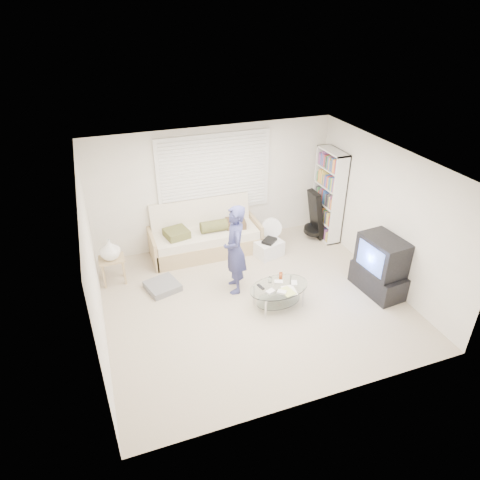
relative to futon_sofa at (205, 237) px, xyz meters
name	(u,v)px	position (x,y,z in m)	size (l,w,h in m)	color
ground	(253,300)	(0.34, -1.88, -0.36)	(5.00, 5.00, 0.00)	tan
room_shell	(244,205)	(0.34, -1.40, 1.27)	(5.02, 4.52, 2.51)	white
window_blinds	(215,174)	(0.34, 0.32, 1.19)	(2.32, 0.08, 1.62)	silver
futon_sofa	(205,237)	(0.00, 0.00, 0.00)	(2.22, 0.89, 1.08)	tan
grey_floor_pillow	(162,286)	(-1.09, -1.00, -0.29)	(0.54, 0.54, 0.12)	slate
side_table	(110,251)	(-1.88, -0.48, 0.31)	(0.45, 0.36, 0.90)	tan
bookshelf	(329,195)	(2.66, -0.24, 0.62)	(0.31, 0.82, 1.96)	white
guitar_case	(315,218)	(2.39, -0.24, 0.13)	(0.40, 0.40, 1.09)	black
floor_fan	(270,231)	(1.31, -0.34, 0.06)	(0.44, 0.29, 0.72)	white
storage_bin	(269,248)	(1.18, -0.59, -0.19)	(0.61, 0.50, 0.37)	white
tv_unit	(380,266)	(2.54, -2.34, 0.16)	(0.62, 1.03, 1.07)	black
coffee_table	(279,290)	(0.69, -2.14, -0.04)	(1.12, 0.78, 0.51)	silver
standing_person	(235,250)	(0.15, -1.44, 0.47)	(0.60, 0.39, 1.64)	navy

